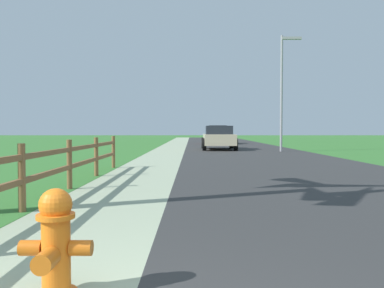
% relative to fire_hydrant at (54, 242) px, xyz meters
% --- Properties ---
extents(ground_plane, '(120.00, 120.00, 0.00)m').
position_rel_fire_hydrant_xyz_m(ground_plane, '(0.59, 23.73, -0.42)').
color(ground_plane, '#35722E').
extents(road_asphalt, '(7.00, 66.00, 0.01)m').
position_rel_fire_hydrant_xyz_m(road_asphalt, '(4.09, 25.73, -0.41)').
color(road_asphalt, '#303030').
rests_on(road_asphalt, ground).
extents(curb_concrete, '(6.00, 66.00, 0.01)m').
position_rel_fire_hydrant_xyz_m(curb_concrete, '(-2.41, 25.73, -0.41)').
color(curb_concrete, '#A2AF8E').
rests_on(curb_concrete, ground).
extents(grass_verge, '(5.00, 66.00, 0.00)m').
position_rel_fire_hydrant_xyz_m(grass_verge, '(-3.91, 25.73, -0.41)').
color(grass_verge, '#35722E').
rests_on(grass_verge, ground).
extents(fire_hydrant, '(0.54, 0.46, 0.81)m').
position_rel_fire_hydrant_xyz_m(fire_hydrant, '(0.00, 0.00, 0.00)').
color(fire_hydrant, orange).
rests_on(fire_hydrant, ground).
extents(rail_fence, '(0.11, 11.50, 1.05)m').
position_rel_fire_hydrant_xyz_m(rail_fence, '(-1.55, 4.10, 0.19)').
color(rail_fence, brown).
rests_on(rail_fence, ground).
extents(parked_suv_beige, '(2.10, 4.43, 1.49)m').
position_rel_fire_hydrant_xyz_m(parked_suv_beige, '(2.71, 21.60, 0.34)').
color(parked_suv_beige, '#C6B793').
rests_on(parked_suv_beige, ground).
extents(parked_car_red, '(2.08, 4.29, 1.63)m').
position_rel_fire_hydrant_xyz_m(parked_car_red, '(3.30, 31.63, 0.39)').
color(parked_car_red, maroon).
rests_on(parked_car_red, ground).
extents(street_lamp, '(1.17, 0.20, 6.58)m').
position_rel_fire_hydrant_xyz_m(street_lamp, '(6.22, 19.22, 3.48)').
color(street_lamp, gray).
rests_on(street_lamp, ground).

